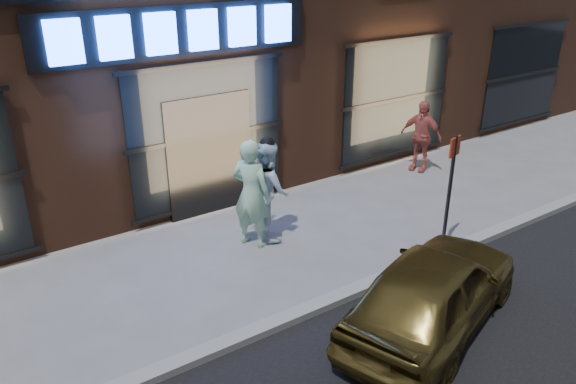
% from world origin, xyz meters
% --- Properties ---
extents(ground, '(90.00, 90.00, 0.00)m').
position_xyz_m(ground, '(0.00, 0.00, 0.00)').
color(ground, slate).
rests_on(ground, ground).
extents(curb, '(60.00, 0.25, 0.12)m').
position_xyz_m(curb, '(0.00, 0.00, 0.06)').
color(curb, gray).
rests_on(curb, ground).
extents(man_bowtie, '(0.77, 0.87, 1.99)m').
position_xyz_m(man_bowtie, '(-0.03, 2.28, 1.00)').
color(man_bowtie, '#A8DDB6').
rests_on(man_bowtie, ground).
extents(man_cap, '(0.87, 1.02, 1.84)m').
position_xyz_m(man_cap, '(0.40, 2.41, 0.92)').
color(man_cap, white).
rests_on(man_cap, ground).
extents(passerby, '(0.75, 1.09, 1.71)m').
position_xyz_m(passerby, '(5.16, 3.19, 0.86)').
color(passerby, '#C15A4F').
rests_on(passerby, ground).
extents(gold_sedan, '(3.90, 2.56, 1.23)m').
position_xyz_m(gold_sedan, '(0.82, -1.22, 0.62)').
color(gold_sedan, brown).
rests_on(gold_sedan, ground).
extents(sign_post, '(0.33, 0.11, 2.09)m').
position_xyz_m(sign_post, '(2.75, 0.26, 1.27)').
color(sign_post, '#262628').
rests_on(sign_post, ground).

